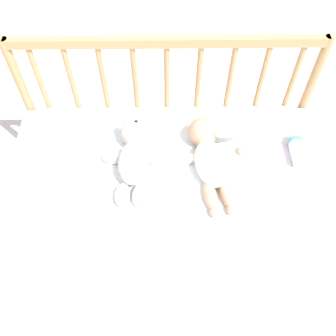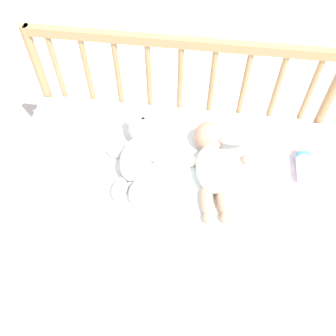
% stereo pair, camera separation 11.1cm
% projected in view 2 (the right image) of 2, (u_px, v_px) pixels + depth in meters
% --- Properties ---
extents(ground_plane, '(12.00, 12.00, 0.00)m').
position_uv_depth(ground_plane, '(168.00, 234.00, 1.76)').
color(ground_plane, silver).
extents(crib_mattress, '(1.21, 0.72, 0.46)m').
position_uv_depth(crib_mattress, '(168.00, 210.00, 1.57)').
color(crib_mattress, silver).
rests_on(crib_mattress, ground_plane).
extents(crib_rail, '(1.21, 0.04, 0.80)m').
position_uv_depth(crib_rail, '(180.00, 87.00, 1.51)').
color(crib_rail, tan).
rests_on(crib_rail, ground_plane).
extents(blanket, '(0.78, 0.53, 0.01)m').
position_uv_depth(blanket, '(177.00, 172.00, 1.40)').
color(blanket, white).
rests_on(blanket, crib_mattress).
extents(teddy_bear, '(0.26, 0.37, 0.13)m').
position_uv_depth(teddy_bear, '(139.00, 148.00, 1.40)').
color(teddy_bear, silver).
rests_on(teddy_bear, crib_mattress).
extents(baby, '(0.32, 0.41, 0.11)m').
position_uv_depth(baby, '(211.00, 161.00, 1.37)').
color(baby, '#EAEACC').
rests_on(baby, crib_mattress).
extents(baby_bottle, '(0.06, 0.14, 0.06)m').
position_uv_depth(baby_bottle, '(304.00, 164.00, 1.39)').
color(baby_bottle, white).
rests_on(baby_bottle, crib_mattress).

